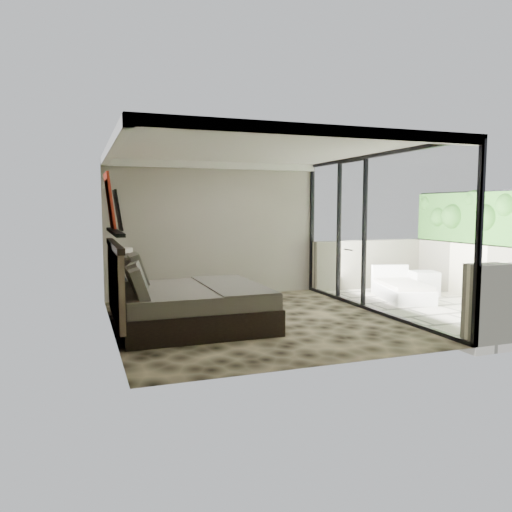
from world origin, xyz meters
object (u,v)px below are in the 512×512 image
object	(u,v)px
nightstand	(127,299)
lounger	(401,290)
ottoman	(424,283)
table_lamp	(123,261)
bed	(185,303)

from	to	relation	value
nightstand	lounger	xyz separation A→B (m)	(5.41, -0.48, -0.07)
nightstand	ottoman	xyz separation A→B (m)	(6.13, -0.28, -0.00)
table_lamp	lounger	size ratio (longest dim) A/B	0.37
table_lamp	nightstand	bearing A→B (deg)	-54.03
bed	nightstand	distance (m)	1.57
bed	nightstand	bearing A→B (deg)	119.19
nightstand	lounger	distance (m)	5.44
nightstand	table_lamp	world-z (taller)	table_lamp
table_lamp	lounger	world-z (taller)	table_lamp
nightstand	bed	bearing A→B (deg)	-72.94
lounger	table_lamp	bearing A→B (deg)	-170.65
bed	lounger	size ratio (longest dim) A/B	1.33
table_lamp	ottoman	world-z (taller)	table_lamp
bed	lounger	bearing A→B (deg)	10.81
table_lamp	lounger	xyz separation A→B (m)	(5.45, -0.54, -0.73)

